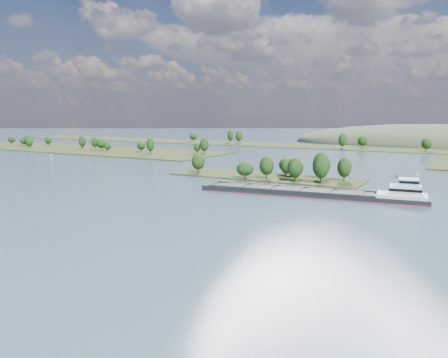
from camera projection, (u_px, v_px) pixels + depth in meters
The scene contains 7 objects.
ground at pixel (203, 196), 175.17m from camera, with size 1800.00×1800.00×0.00m, color #364E5E.
tree_island at pixel (278, 171), 221.64m from camera, with size 100.00×32.67×15.88m.
left_bank at pixel (76, 148), 407.05m from camera, with size 300.00×80.00×14.71m.
back_shoreline at pixel (368, 148), 412.06m from camera, with size 900.00×60.00×15.82m.
hill_west at pixel (437, 144), 472.72m from camera, with size 320.00×160.00×44.00m, color #3A4831.
cargo_barge at pixel (324, 193), 174.45m from camera, with size 91.15×22.43×12.24m.
motorboat at pixel (52, 156), 334.39m from camera, with size 1.94×5.16×1.99m, color white.
Camera 1 is at (92.44, -25.56, 32.75)m, focal length 35.00 mm.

